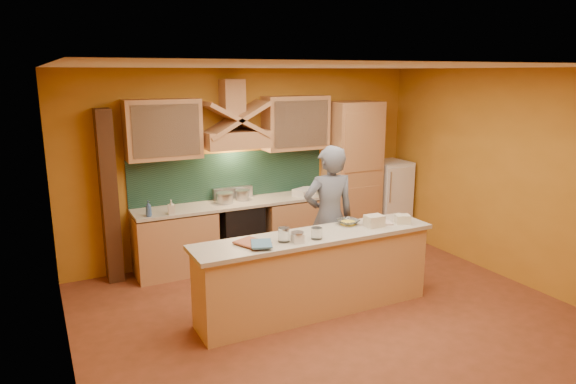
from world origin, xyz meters
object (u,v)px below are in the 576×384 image
stove (239,233)px  mixing_bowl (348,222)px  person (329,218)px  kitchen_scale (298,238)px  fridge (388,199)px

stove → mixing_bowl: mixing_bowl is taller
person → kitchen_scale: person is taller
kitchen_scale → stove: bearing=92.9°
fridge → person: (-2.00, -1.36, 0.28)m
fridge → person: size_ratio=0.70×
fridge → mixing_bowl: (-1.96, -1.74, 0.33)m
stove → person: bearing=-62.6°
stove → fridge: bearing=0.0°
kitchen_scale → mixing_bowl: bearing=26.4°
person → stove: bearing=-54.2°
kitchen_scale → fridge: bearing=42.3°
fridge → mixing_bowl: fridge is taller
stove → kitchen_scale: 2.13m
stove → person: (0.70, -1.36, 0.48)m
stove → person: person is taller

